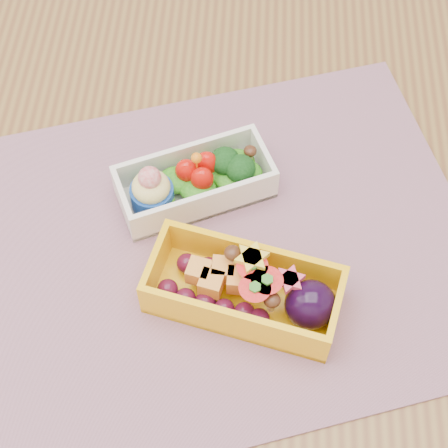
{
  "coord_description": "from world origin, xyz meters",
  "views": [
    {
      "loc": [
        0.05,
        -0.34,
        1.36
      ],
      "look_at": [
        0.03,
        0.02,
        0.79
      ],
      "focal_mm": 58.66,
      "sensor_mm": 36.0,
      "label": 1
    }
  ],
  "objects_px": {
    "table": "(197,309)",
    "placemat": "(216,249)",
    "bento_white": "(194,182)",
    "bento_yellow": "(248,290)"
  },
  "relations": [
    {
      "from": "table",
      "to": "bento_yellow",
      "type": "xyz_separation_m",
      "value": [
        0.05,
        -0.04,
        0.13
      ]
    },
    {
      "from": "table",
      "to": "placemat",
      "type": "distance_m",
      "value": 0.1
    },
    {
      "from": "table",
      "to": "placemat",
      "type": "bearing_deg",
      "value": 39.06
    },
    {
      "from": "table",
      "to": "bento_yellow",
      "type": "height_order",
      "value": "bento_yellow"
    },
    {
      "from": "bento_white",
      "to": "placemat",
      "type": "bearing_deg",
      "value": -91.98
    },
    {
      "from": "table",
      "to": "placemat",
      "type": "relative_size",
      "value": 2.42
    },
    {
      "from": "placemat",
      "to": "bento_white",
      "type": "distance_m",
      "value": 0.07
    },
    {
      "from": "table",
      "to": "bento_white",
      "type": "relative_size",
      "value": 7.25
    },
    {
      "from": "placemat",
      "to": "bento_yellow",
      "type": "distance_m",
      "value": 0.07
    },
    {
      "from": "bento_white",
      "to": "bento_yellow",
      "type": "xyz_separation_m",
      "value": [
        0.06,
        -0.12,
        0.0
      ]
    }
  ]
}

